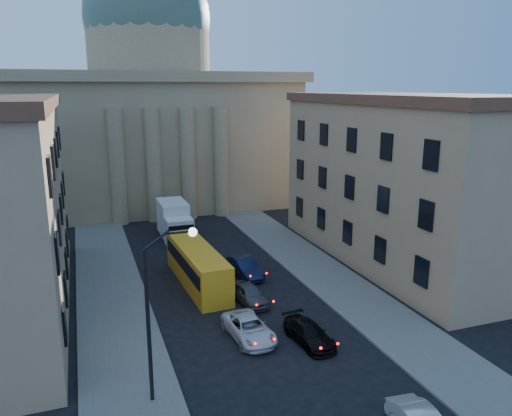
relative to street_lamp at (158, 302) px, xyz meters
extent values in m
cube|color=#5E5D56|center=(-1.53, 10.00, -5.21)|extent=(5.00, 60.00, 0.15)
cube|color=#5E5D56|center=(15.47, 10.00, -5.21)|extent=(5.00, 60.00, 0.15)
cube|color=#907659|center=(6.97, 48.00, 2.71)|extent=(34.00, 26.00, 16.00)
cube|color=#907659|center=(6.97, 48.00, 11.11)|extent=(35.50, 27.50, 1.20)
cylinder|color=#907659|center=(6.97, 48.00, 14.71)|extent=(16.00, 16.00, 8.00)
sphere|color=#4E6A59|center=(6.97, 48.00, 18.71)|extent=(16.40, 16.40, 16.40)
cube|color=#907659|center=(27.97, 46.00, 0.21)|extent=(13.00, 13.00, 11.00)
cone|color=brown|center=(27.97, 46.00, 7.71)|extent=(26.02, 26.02, 4.00)
cylinder|color=#907659|center=(0.97, 34.80, 1.21)|extent=(1.80, 1.80, 13.00)
cylinder|color=#907659|center=(4.97, 34.80, 1.21)|extent=(1.80, 1.80, 13.00)
cylinder|color=#907659|center=(8.97, 34.80, 1.21)|extent=(1.80, 1.80, 13.00)
cylinder|color=#907659|center=(12.97, 34.80, 1.21)|extent=(1.80, 1.80, 13.00)
cube|color=tan|center=(23.97, 14.00, 1.71)|extent=(11.00, 26.00, 14.00)
cube|color=brown|center=(23.97, 14.00, 9.01)|extent=(11.60, 26.60, 0.80)
cylinder|color=black|center=(-0.53, 0.00, -1.29)|extent=(0.20, 0.20, 8.00)
cylinder|color=black|center=(0.02, 0.00, 3.06)|extent=(1.30, 0.12, 0.96)
cylinder|color=black|center=(1.02, 0.00, 3.36)|extent=(1.30, 0.12, 0.12)
sphere|color=white|center=(1.77, 0.00, 3.31)|extent=(0.44, 0.44, 0.44)
imported|color=silver|center=(6.10, 4.50, -4.62)|extent=(2.58, 4.96, 1.34)
imported|color=black|center=(9.38, 2.72, -4.66)|extent=(2.20, 4.49, 1.26)
imported|color=#4C4C51|center=(7.81, 9.39, -4.58)|extent=(2.14, 4.29, 1.40)
imported|color=black|center=(9.18, 14.53, -4.52)|extent=(2.03, 4.78, 1.53)
cube|color=#FBAB1B|center=(5.11, 14.20, -3.78)|extent=(2.93, 10.79, 3.01)
cube|color=black|center=(5.11, 14.20, -3.29)|extent=(2.96, 10.21, 1.07)
cylinder|color=black|center=(4.33, 10.27, -4.80)|extent=(0.34, 0.98, 0.97)
cylinder|color=black|center=(6.27, 10.37, -4.80)|extent=(0.34, 0.98, 0.97)
cylinder|color=black|center=(3.96, 18.04, -4.80)|extent=(0.34, 0.98, 0.97)
cylinder|color=black|center=(5.90, 18.13, -4.80)|extent=(0.34, 0.98, 0.97)
cube|color=silver|center=(5.74, 24.86, -3.93)|extent=(2.60, 2.72, 2.71)
cube|color=black|center=(5.73, 23.56, -3.59)|extent=(2.48, 0.14, 1.24)
cube|color=silver|center=(5.74, 27.91, -3.31)|extent=(2.72, 4.75, 3.50)
cylinder|color=black|center=(4.61, 24.41, -4.78)|extent=(0.32, 1.02, 1.02)
cylinder|color=black|center=(6.87, 24.40, -4.78)|extent=(0.32, 1.02, 1.02)
cylinder|color=black|center=(4.62, 28.93, -4.78)|extent=(0.32, 1.02, 1.02)
cylinder|color=black|center=(6.88, 28.92, -4.78)|extent=(0.32, 1.02, 1.02)
camera|label=1|loc=(-3.04, -22.34, 10.03)|focal=35.00mm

